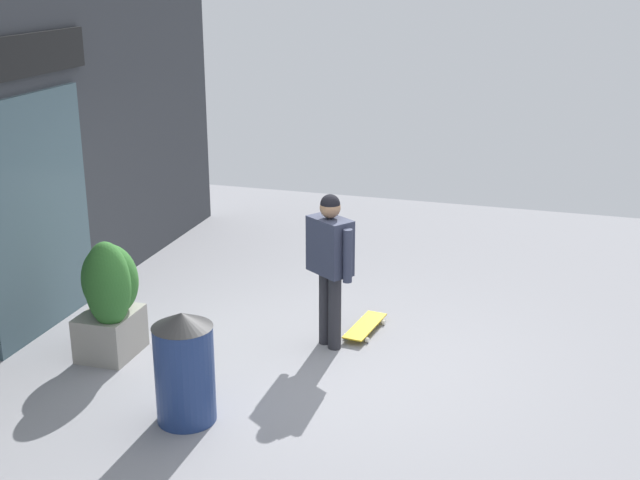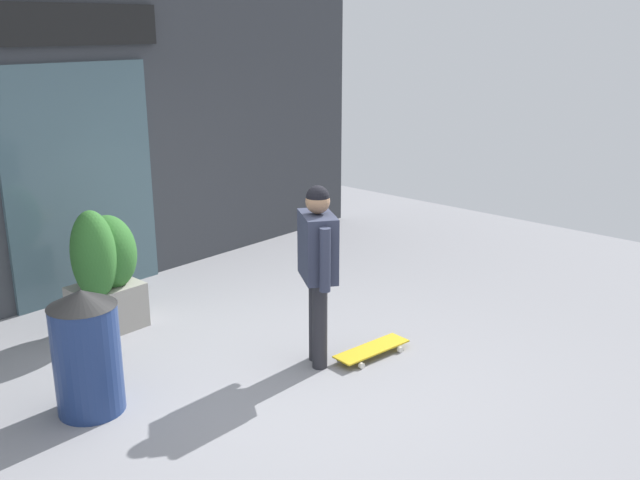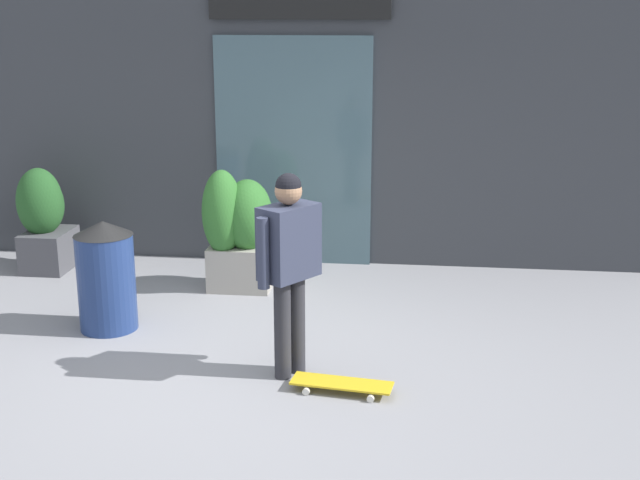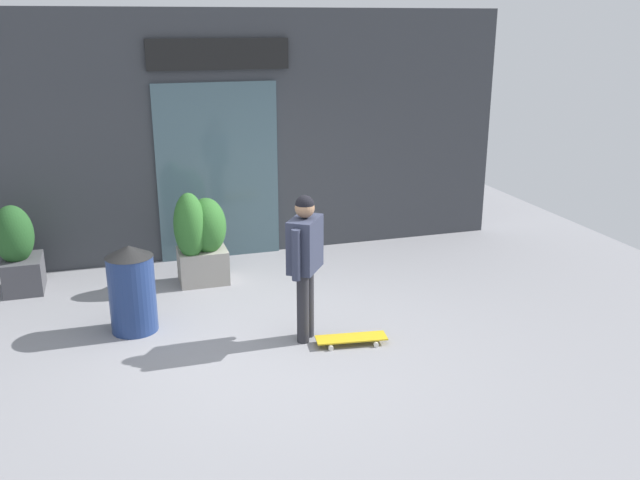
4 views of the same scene
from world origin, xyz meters
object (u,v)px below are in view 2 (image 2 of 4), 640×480
Objects in this scene: trash_bin at (87,351)px; planter_box_right at (104,269)px; skateboarder at (318,258)px; skateboard at (372,349)px.

planter_box_right is at bearing 53.16° from trash_bin.
skateboarder is 1.61× the size of trash_bin.
skateboarder is 2.19m from planter_box_right.
skateboarder reaches higher than trash_bin.
skateboard is at bearing 3.56° from skateboarder.
trash_bin is (-2.18, 1.03, 0.43)m from skateboard.
skateboard is 0.79× the size of trash_bin.
trash_bin is at bearing -168.30° from skateboarder.
planter_box_right reaches higher than skateboard.
trash_bin is at bearing -126.84° from planter_box_right.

